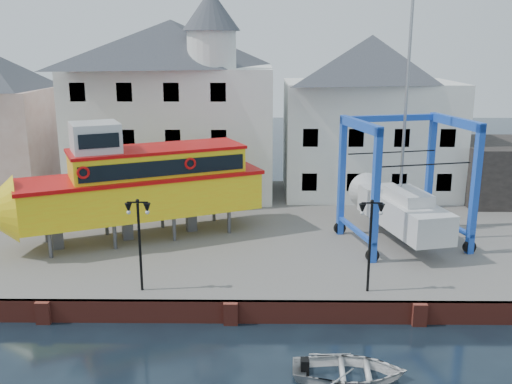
{
  "coord_description": "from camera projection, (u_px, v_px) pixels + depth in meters",
  "views": [
    {
      "loc": [
        1.32,
        -22.14,
        11.62
      ],
      "look_at": [
        1.0,
        7.0,
        4.0
      ],
      "focal_mm": 40.0,
      "sensor_mm": 36.0,
      "label": 1
    }
  ],
  "objects": [
    {
      "name": "ground",
      "position": [
        231.0,
        324.0,
        24.38
      ],
      "size": [
        140.0,
        140.0,
        0.0
      ],
      "primitive_type": "plane",
      "color": "black",
      "rests_on": "ground"
    },
    {
      "name": "hardstanding",
      "position": [
        240.0,
        231.0,
        34.89
      ],
      "size": [
        44.0,
        22.0,
        1.0
      ],
      "primitive_type": "cube",
      "color": "#68635A",
      "rests_on": "ground"
    },
    {
      "name": "quay_wall",
      "position": [
        231.0,
        312.0,
        24.35
      ],
      "size": [
        44.0,
        0.47,
        1.0
      ],
      "color": "maroon",
      "rests_on": "ground"
    },
    {
      "name": "building_white_main",
      "position": [
        175.0,
        106.0,
        40.36
      ],
      "size": [
        14.0,
        8.3,
        14.0
      ],
      "color": "white",
      "rests_on": "hardstanding"
    },
    {
      "name": "building_white_right",
      "position": [
        369.0,
        115.0,
        40.99
      ],
      "size": [
        12.0,
        8.0,
        11.2
      ],
      "color": "white",
      "rests_on": "hardstanding"
    },
    {
      "name": "lamp_post_left",
      "position": [
        139.0,
        222.0,
        24.52
      ],
      "size": [
        1.12,
        0.32,
        4.2
      ],
      "color": "black",
      "rests_on": "hardstanding"
    },
    {
      "name": "lamp_post_right",
      "position": [
        371.0,
        223.0,
        24.42
      ],
      "size": [
        1.12,
        0.32,
        4.2
      ],
      "color": "black",
      "rests_on": "hardstanding"
    },
    {
      "name": "tour_boat",
      "position": [
        126.0,
        185.0,
        31.13
      ],
      "size": [
        15.31,
        9.54,
        6.61
      ],
      "rotation": [
        0.0,
        0.0,
        0.42
      ],
      "color": "#59595E",
      "rests_on": "hardstanding"
    },
    {
      "name": "travel_lift",
      "position": [
        397.0,
        201.0,
        31.48
      ],
      "size": [
        7.07,
        8.96,
        13.11
      ],
      "rotation": [
        0.0,
        0.0,
        0.24
      ],
      "color": "blue",
      "rests_on": "hardstanding"
    },
    {
      "name": "motorboat_b",
      "position": [
        349.0,
        378.0,
        20.4
      ],
      "size": [
        4.23,
        3.15,
        0.84
      ],
      "primitive_type": "imported",
      "rotation": [
        0.0,
        0.0,
        1.51
      ],
      "color": "silver",
      "rests_on": "ground"
    }
  ]
}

